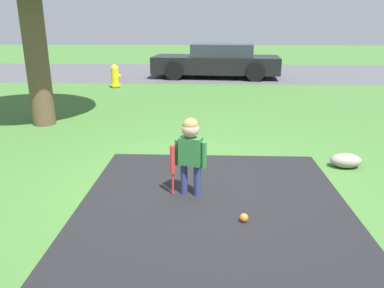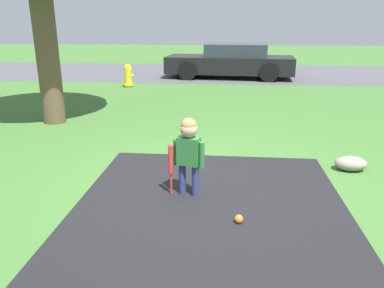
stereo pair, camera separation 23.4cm
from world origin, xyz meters
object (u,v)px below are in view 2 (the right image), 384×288
child (189,146)px  parked_car (231,61)px  baseball_bat (171,162)px  fire_hydrant (128,76)px  sports_ball (239,219)px

child → parked_car: (0.53, 9.90, -0.02)m
baseball_bat → parked_car: (0.74, 9.91, 0.18)m
parked_car → baseball_bat: bearing=90.3°
baseball_bat → parked_car: size_ratio=0.13×
baseball_bat → parked_car: bearing=85.8°
child → fire_hydrant: bearing=126.0°
baseball_bat → fire_hydrant: 7.91m
sports_ball → parked_car: parked_car is taller
baseball_bat → fire_hydrant: (-2.47, 7.51, -0.06)m
parked_car → fire_hydrant: bearing=41.2°
sports_ball → baseball_bat: bearing=142.3°
child → fire_hydrant: (-2.68, 7.50, -0.26)m
fire_hydrant → sports_ball: bearing=-68.2°
fire_hydrant → child: bearing=-70.4°
child → sports_ball: 1.01m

